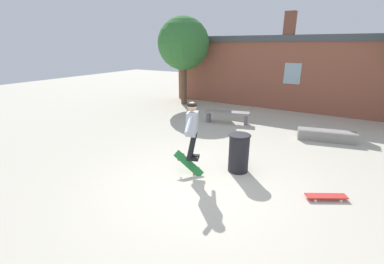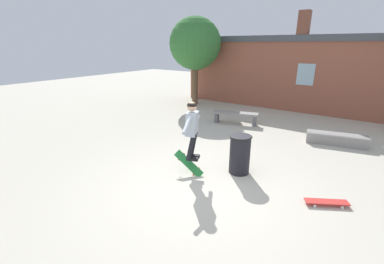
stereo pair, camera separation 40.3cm
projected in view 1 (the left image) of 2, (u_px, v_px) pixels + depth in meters
The scene contains 9 objects.
ground_plane at pixel (201, 184), 5.60m from camera, with size 40.00×40.00×0.00m, color beige.
building_backdrop at pixel (286, 72), 11.57m from camera, with size 12.00×0.52×4.23m.
tree_left at pixel (183, 44), 12.26m from camera, with size 2.47×2.47×4.18m.
park_bench at pixel (227, 115), 9.90m from camera, with size 1.73×0.84×0.45m.
skate_ledge at pixel (326, 136), 8.09m from camera, with size 1.72×0.76×0.34m.
trash_bin at pixel (239, 152), 6.06m from camera, with size 0.52×0.52×0.93m.
skater at pixel (192, 126), 5.69m from camera, with size 0.53×1.27×1.34m.
skateboard_flipping at pixel (189, 164), 6.02m from camera, with size 0.74×0.24×0.57m.
skateboard_resting at pixel (326, 196), 5.04m from camera, with size 0.78×0.55×0.08m.
Camera 1 is at (2.34, -4.35, 2.89)m, focal length 24.00 mm.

